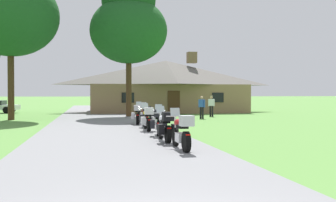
{
  "coord_description": "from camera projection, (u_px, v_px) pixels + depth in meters",
  "views": [
    {
      "loc": [
        -0.85,
        -4.61,
        1.84
      ],
      "look_at": [
        2.87,
        14.57,
        1.48
      ],
      "focal_mm": 43.35,
      "sensor_mm": 36.0,
      "label": 1
    }
  ],
  "objects": [
    {
      "name": "motorcycle_red_farthest_in_row",
      "position": [
        138.0,
        115.0,
        23.79
      ],
      "size": [
        0.93,
        2.07,
        1.3
      ],
      "rotation": [
        0.0,
        0.0,
        -0.16
      ],
      "color": "black",
      "rests_on": "asphalt_driveway"
    },
    {
      "name": "stone_lodge",
      "position": [
        166.0,
        86.0,
        40.39
      ],
      "size": [
        15.71,
        8.25,
        6.03
      ],
      "color": "#896B4C",
      "rests_on": "ground"
    },
    {
      "name": "motorcycle_red_nearest_to_camera",
      "position": [
        182.0,
        132.0,
        12.79
      ],
      "size": [
        0.66,
        2.08,
        1.3
      ],
      "rotation": [
        0.0,
        0.0,
        0.02
      ],
      "color": "black",
      "rests_on": "asphalt_driveway"
    },
    {
      "name": "motorcycle_black_third_in_row",
      "position": [
        159.0,
        122.0,
        17.43
      ],
      "size": [
        0.93,
        2.07,
        1.3
      ],
      "rotation": [
        0.0,
        0.0,
        -0.16
      ],
      "color": "black",
      "rests_on": "asphalt_driveway"
    },
    {
      "name": "tree_by_lodge_front",
      "position": [
        129.0,
        22.0,
        31.72
      ],
      "size": [
        6.05,
        6.05,
        11.47
      ],
      "color": "#422D19",
      "rests_on": "ground"
    },
    {
      "name": "tree_left_near",
      "position": [
        10.0,
        4.0,
        28.23
      ],
      "size": [
        6.69,
        6.69,
        12.48
      ],
      "color": "#422D19",
      "rests_on": "ground"
    },
    {
      "name": "bystander_white_shirt_near_lodge",
      "position": [
        211.0,
        105.0,
        32.58
      ],
      "size": [
        0.45,
        0.39,
        1.69
      ],
      "rotation": [
        0.0,
        0.0,
        2.48
      ],
      "color": "black",
      "rests_on": "ground"
    },
    {
      "name": "motorcycle_yellow_fourth_in_row",
      "position": [
        148.0,
        119.0,
        19.59
      ],
      "size": [
        0.73,
        2.08,
        1.3
      ],
      "rotation": [
        0.0,
        0.0,
        -0.01
      ],
      "color": "black",
      "rests_on": "asphalt_driveway"
    },
    {
      "name": "ground_plane",
      "position": [
        104.0,
        124.0,
        24.35
      ],
      "size": [
        500.0,
        500.0,
        0.0
      ],
      "primitive_type": "plane",
      "color": "#56893D"
    },
    {
      "name": "asphalt_driveway",
      "position": [
        105.0,
        126.0,
        22.39
      ],
      "size": [
        6.4,
        80.0,
        0.06
      ],
      "primitive_type": "cube",
      "color": "slate",
      "rests_on": "ground"
    },
    {
      "name": "motorcycle_red_fifth_in_row",
      "position": [
        146.0,
        117.0,
        21.78
      ],
      "size": [
        0.73,
        2.08,
        1.3
      ],
      "rotation": [
        0.0,
        0.0,
        -0.02
      ],
      "color": "black",
      "rests_on": "asphalt_driveway"
    },
    {
      "name": "bystander_blue_shirt_beside_signpost",
      "position": [
        202.0,
        106.0,
        29.71
      ],
      "size": [
        0.41,
        0.42,
        1.67
      ],
      "rotation": [
        0.0,
        0.0,
        2.35
      ],
      "color": "black",
      "rests_on": "ground"
    },
    {
      "name": "motorcycle_white_second_in_row",
      "position": [
        165.0,
        127.0,
        15.0
      ],
      "size": [
        0.72,
        2.08,
        1.3
      ],
      "rotation": [
        0.0,
        0.0,
        0.01
      ],
      "color": "black",
      "rests_on": "asphalt_driveway"
    }
  ]
}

